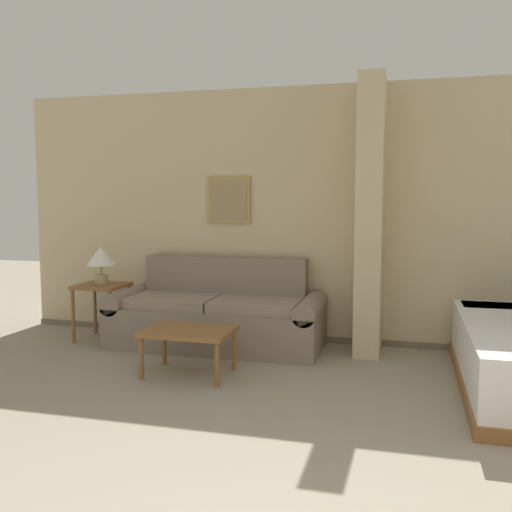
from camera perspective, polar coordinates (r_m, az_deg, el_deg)
The scene contains 6 objects.
wall_back at distance 5.82m, azimuth 11.51°, elevation 3.89°, with size 7.61×0.16×2.60m.
wall_partition_pillar at distance 5.48m, azimuth 11.30°, elevation 3.84°, with size 0.24×0.55×2.60m.
couch at distance 5.75m, azimuth -3.89°, elevation -5.93°, with size 2.12×0.84×0.87m.
coffee_table at distance 4.83m, azimuth -6.74°, elevation -7.79°, with size 0.73×0.54×0.39m.
side_table at distance 6.16m, azimuth -15.16°, elevation -3.58°, with size 0.48×0.48×0.59m.
table_lamp at distance 6.11m, azimuth -15.25°, elevation -0.20°, with size 0.29×0.29×0.39m.
Camera 1 is at (0.34, -1.55, 1.48)m, focal length 40.00 mm.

